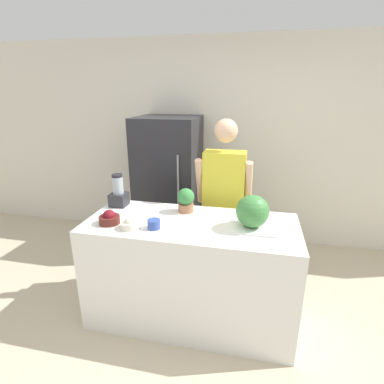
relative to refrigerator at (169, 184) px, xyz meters
The scene contains 12 objects.
ground_plane 1.95m from the refrigerator, 71.07° to the right, with size 14.00×14.00×0.00m, color beige.
wall_back 0.85m from the refrigerator, 36.24° to the left, with size 8.00×0.06×2.60m.
counter_island 1.46m from the refrigerator, 66.09° to the right, with size 1.74×0.75×0.93m.
refrigerator is the anchor object (origin of this frame).
person 1.00m from the refrigerator, 40.22° to the right, with size 0.55×0.27×1.72m.
cutting_board 1.68m from the refrigerator, 50.23° to the right, with size 0.36×0.30×0.01m.
watermelon 1.69m from the refrigerator, 50.68° to the right, with size 0.26×0.26×0.26m.
bowl_cherries 1.46m from the refrigerator, 92.83° to the right, with size 0.17×0.17×0.12m.
bowl_cream 1.52m from the refrigerator, 85.04° to the right, with size 0.15×0.15×0.10m.
bowl_small_blue 1.51m from the refrigerator, 77.96° to the right, with size 0.10×0.10×0.07m.
blender 1.10m from the refrigerator, 99.22° to the right, with size 0.15×0.15×0.30m.
potted_plant 1.19m from the refrigerator, 66.07° to the right, with size 0.15×0.15×0.22m.
Camera 1 is at (0.49, -1.82, 1.96)m, focal length 28.00 mm.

